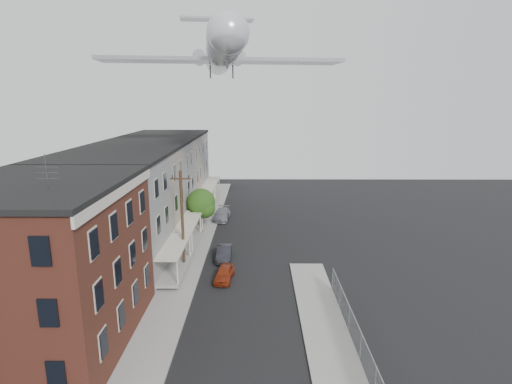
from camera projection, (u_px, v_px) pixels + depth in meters
sidewalk_left at (196, 245)px, 41.81m from camera, size 3.00×62.00×0.12m
sidewalk_right at (331, 350)px, 24.20m from camera, size 3.00×26.00×0.12m
curb_left at (210, 245)px, 41.80m from camera, size 0.15×62.00×0.14m
curb_right at (307, 350)px, 24.20m from camera, size 0.15×26.00×0.14m
corner_building at (43, 264)px, 24.14m from camera, size 10.31×12.30×12.15m
row_house_a at (103, 219)px, 33.40m from camera, size 11.98×7.00×10.30m
row_house_b at (129, 199)px, 40.22m from camera, size 11.98×7.00×10.30m
row_house_c at (148, 185)px, 47.04m from camera, size 11.98×7.00×10.30m
row_house_d at (162, 174)px, 53.86m from camera, size 11.98×7.00×10.30m
row_house_e at (173, 166)px, 60.68m from camera, size 11.98×7.00×10.30m
chainlink_fence at (361, 346)px, 23.00m from camera, size 0.06×18.06×1.90m
utility_pole at (182, 219)px, 34.92m from camera, size 1.80×0.26×9.00m
street_tree at (202, 204)px, 44.87m from camera, size 3.22×3.20×5.20m
car_near at (224, 273)px, 33.66m from camera, size 1.74×3.58×1.18m
car_mid at (224, 253)px, 38.04m from camera, size 1.38×3.86×1.27m
car_far at (222, 214)px, 50.78m from camera, size 2.18×4.72×1.34m
airplane at (221, 52)px, 41.27m from camera, size 24.12×27.55×7.93m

